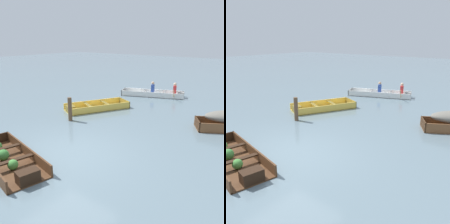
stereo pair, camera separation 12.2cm
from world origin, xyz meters
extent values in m
plane|color=slate|center=(0.00, 0.00, 0.00)|extent=(80.00, 80.00, 0.00)
cube|color=#4C2D19|center=(-0.88, -1.41, 0.02)|extent=(3.35, 1.76, 0.04)
cube|color=#4C2D19|center=(-0.78, -0.85, 0.18)|extent=(3.14, 0.64, 0.35)
cube|color=black|center=(0.51, -1.67, 0.19)|extent=(0.45, 0.59, 0.32)
cube|color=black|center=(-0.41, -1.50, 0.26)|extent=(0.36, 1.10, 0.04)
cube|color=black|center=(-1.35, -1.32, 0.26)|extent=(0.36, 1.10, 0.04)
sphere|color=#428438|center=(-0.35, -1.57, 0.18)|extent=(0.28, 0.28, 0.28)
sphere|color=#387533|center=(-1.05, -1.45, 0.21)|extent=(0.33, 0.33, 0.33)
cube|color=#E5BC47|center=(-2.58, 4.43, 0.02)|extent=(2.44, 3.35, 0.04)
cube|color=#E5BC47|center=(-2.07, 4.18, 0.17)|extent=(1.42, 2.86, 0.34)
cube|color=#E5BC47|center=(-3.09, 4.68, 0.17)|extent=(1.42, 2.86, 0.34)
cube|color=olive|center=(-1.90, 5.82, 0.17)|extent=(1.09, 0.56, 0.34)
cube|color=olive|center=(-3.19, 3.17, 0.19)|extent=(0.64, 0.56, 0.30)
cube|color=olive|center=(-2.78, 4.00, 0.25)|extent=(1.04, 0.62, 0.04)
cube|color=olive|center=(-2.37, 4.85, 0.25)|extent=(1.04, 0.62, 0.04)
cube|color=#3F2716|center=(2.42, 4.76, 0.20)|extent=(0.53, 0.85, 0.39)
cube|color=#3F2716|center=(3.29, 5.29, 0.29)|extent=(0.58, 0.82, 0.04)
cube|color=white|center=(-1.82, 8.74, 0.02)|extent=(3.87, 2.28, 0.04)
cube|color=white|center=(-1.99, 9.17, 0.17)|extent=(3.54, 1.41, 0.33)
cube|color=white|center=(-1.65, 8.31, 0.17)|extent=(3.54, 1.41, 0.33)
cube|color=gray|center=(-3.56, 8.07, 0.17)|extent=(0.40, 0.93, 0.33)
cube|color=gray|center=(-0.23, 9.36, 0.18)|extent=(0.49, 0.54, 0.30)
cube|color=gray|center=(-1.29, 8.95, 0.25)|extent=(0.47, 0.88, 0.04)
cube|color=gray|center=(-2.35, 8.54, 0.25)|extent=(0.47, 0.88, 0.04)
cube|color=#2D4CA5|center=(-1.82, 8.74, 0.49)|extent=(0.27, 0.33, 0.44)
sphere|color=tan|center=(-1.82, 8.74, 0.81)|extent=(0.18, 0.18, 0.18)
cube|color=red|center=(-0.59, 9.22, 0.49)|extent=(0.27, 0.33, 0.44)
sphere|color=beige|center=(-0.59, 9.22, 0.81)|extent=(0.18, 0.18, 0.18)
cylinder|color=tan|center=(-0.87, 9.95, 0.38)|extent=(0.27, 0.61, 0.55)
cylinder|color=tan|center=(-0.30, 8.48, 0.38)|extent=(0.27, 0.61, 0.55)
cylinder|color=brown|center=(-2.29, 2.33, 0.52)|extent=(0.17, 0.17, 1.03)
camera|label=1|loc=(5.52, -4.68, 3.50)|focal=40.00mm
camera|label=2|loc=(5.61, -4.60, 3.50)|focal=40.00mm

